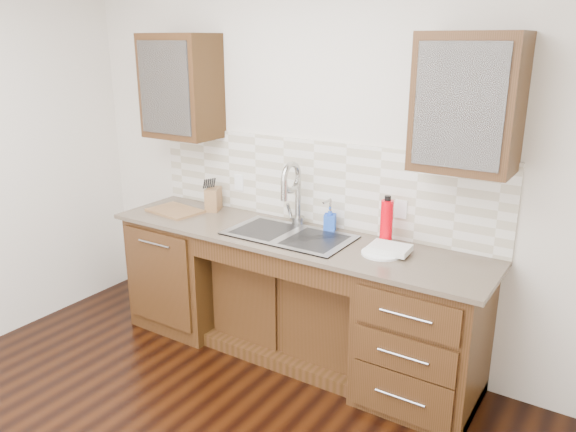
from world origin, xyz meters
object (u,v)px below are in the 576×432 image
Objects in this scene: plate at (381,253)px; knife_block at (213,199)px; water_bottle at (386,223)px; cutting_board at (175,211)px; soap_bottle at (330,219)px.

knife_block is (-1.46, 0.17, 0.08)m from plate.
water_bottle reaches higher than cutting_board.
soap_bottle is 0.44m from water_bottle.
soap_bottle is at bearing 155.29° from plate.
plate is at bearing -29.66° from knife_block.
soap_bottle is 0.98m from knife_block.
water_bottle is 1.64m from cutting_board.
plate is 1.43× the size of knife_block.
plate is 1.47m from knife_block.
water_bottle reaches higher than plate.
cutting_board is at bearing -179.04° from plate.
water_bottle is 1.19× the size of plate.
plate is (0.48, -0.22, -0.08)m from soap_bottle.
cutting_board is (-1.19, -0.25, -0.08)m from soap_bottle.
water_bottle is (0.43, -0.06, 0.06)m from soap_bottle.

